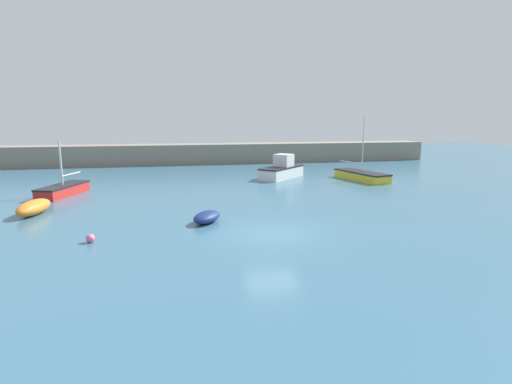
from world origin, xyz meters
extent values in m
cube|color=#38667F|center=(0.00, 0.00, -0.10)|extent=(120.00, 120.00, 0.20)
cube|color=gray|center=(0.00, 30.51, 1.14)|extent=(53.61, 3.41, 2.27)
cube|color=red|center=(-12.08, 11.90, 0.32)|extent=(2.75, 4.59, 0.64)
cube|color=black|center=(-12.08, 11.90, 0.70)|extent=(2.80, 4.68, 0.12)
cylinder|color=silver|center=(-12.08, 11.90, 2.24)|extent=(0.13, 0.13, 3.20)
cylinder|color=silver|center=(-11.72, 12.96, 1.35)|extent=(0.82, 2.14, 0.10)
cube|color=yellow|center=(11.52, 14.38, 0.31)|extent=(3.05, 5.66, 0.63)
cube|color=black|center=(11.52, 14.38, 0.69)|extent=(3.11, 5.78, 0.12)
cylinder|color=silver|center=(11.52, 14.38, 3.02)|extent=(0.09, 0.09, 4.79)
cylinder|color=silver|center=(11.14, 15.90, 1.40)|extent=(0.82, 3.06, 0.07)
cube|color=white|center=(5.00, 16.92, 0.45)|extent=(4.85, 4.87, 0.90)
cube|color=black|center=(5.00, 16.92, 0.96)|extent=(4.94, 4.96, 0.12)
cube|color=silver|center=(5.26, 17.19, 1.51)|extent=(2.01, 2.01, 1.21)
ellipsoid|color=navy|center=(-2.85, 2.58, 0.30)|extent=(2.02, 2.29, 0.59)
ellipsoid|color=orange|center=(-12.20, 6.28, 0.41)|extent=(1.68, 3.15, 0.82)
sphere|color=#EA668C|center=(-8.08, 0.21, 0.19)|extent=(0.38, 0.38, 0.38)
camera|label=1|loc=(-4.33, -17.51, 5.33)|focal=28.00mm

